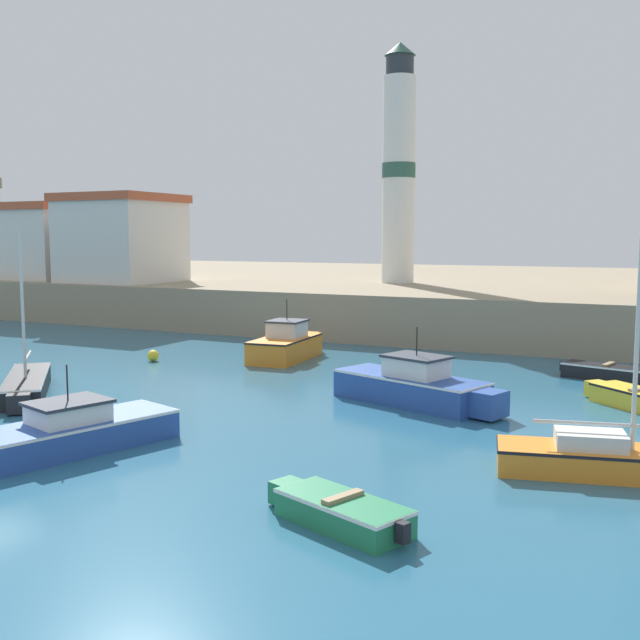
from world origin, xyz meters
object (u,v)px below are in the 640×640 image
(harbor_shed_near_wharf, at_px, (40,241))
(dinghy_yellow_0, at_px, (638,398))
(sailboat_black_1, at_px, (27,384))
(harbor_shed_mid_row, at_px, (122,238))
(sailboat_orange_2, at_px, (617,459))
(motorboat_blue_8, at_px, (71,431))
(motorboat_orange_3, at_px, (287,345))
(lighthouse, at_px, (399,167))
(dinghy_black_4, at_px, (611,372))
(dinghy_green_5, at_px, (339,510))
(motorboat_blue_7, at_px, (415,386))
(mooring_buoy, at_px, (153,356))

(harbor_shed_near_wharf, bearing_deg, dinghy_yellow_0, -18.85)
(sailboat_black_1, distance_m, harbor_shed_near_wharf, 29.24)
(harbor_shed_near_wharf, bearing_deg, harbor_shed_mid_row, -6.45)
(sailboat_orange_2, xyz_separation_m, motorboat_blue_8, (-12.34, -3.82, 0.08))
(motorboat_orange_3, distance_m, lighthouse, 18.00)
(sailboat_orange_2, bearing_deg, dinghy_black_4, 95.69)
(motorboat_blue_8, bearing_deg, dinghy_green_5, -10.31)
(motorboat_orange_3, xyz_separation_m, dinghy_green_5, (9.89, -16.07, -0.35))
(motorboat_blue_7, distance_m, harbor_shed_near_wharf, 36.46)
(lighthouse, bearing_deg, dinghy_black_4, -46.67)
(sailboat_black_1, height_order, sailboat_orange_2, sailboat_black_1)
(lighthouse, relative_size, harbor_shed_mid_row, 2.22)
(sailboat_orange_2, distance_m, dinghy_green_5, 6.84)
(dinghy_yellow_0, xyz_separation_m, harbor_shed_near_wharf, (-39.00, 13.31, 4.66))
(mooring_buoy, bearing_deg, dinghy_black_4, 12.75)
(dinghy_yellow_0, height_order, dinghy_green_5, dinghy_yellow_0)
(dinghy_green_5, xyz_separation_m, lighthouse, (-10.63, 31.72, 9.19))
(sailboat_orange_2, distance_m, dinghy_black_4, 11.88)
(sailboat_orange_2, height_order, motorboat_blue_8, sailboat_orange_2)
(motorboat_blue_7, bearing_deg, mooring_buoy, 167.09)
(motorboat_orange_3, relative_size, motorboat_blue_8, 0.86)
(harbor_shed_near_wharf, bearing_deg, dinghy_green_5, -36.76)
(dinghy_yellow_0, relative_size, motorboat_blue_7, 0.57)
(harbor_shed_near_wharf, height_order, harbor_shed_mid_row, harbor_shed_mid_row)
(lighthouse, bearing_deg, sailboat_black_1, -97.45)
(sailboat_orange_2, height_order, harbor_shed_mid_row, harbor_shed_mid_row)
(sailboat_black_1, xyz_separation_m, sailboat_orange_2, (18.39, -0.33, 0.01))
(motorboat_orange_3, height_order, motorboat_blue_7, motorboat_orange_3)
(lighthouse, distance_m, harbor_shed_near_wharf, 25.11)
(dinghy_yellow_0, distance_m, harbor_shed_mid_row, 33.74)
(motorboat_blue_8, relative_size, harbor_shed_mid_row, 0.90)
(motorboat_blue_7, relative_size, lighthouse, 0.41)
(dinghy_black_4, relative_size, lighthouse, 0.27)
(dinghy_black_4, bearing_deg, motorboat_blue_8, -125.51)
(motorboat_blue_8, xyz_separation_m, harbor_shed_mid_row, (-18.64, 23.51, 4.72))
(lighthouse, bearing_deg, sailboat_orange_2, -60.48)
(dinghy_green_5, relative_size, harbor_shed_near_wharf, 0.40)
(sailboat_black_1, bearing_deg, dinghy_green_5, -21.76)
(dinghy_black_4, bearing_deg, mooring_buoy, -167.25)
(dinghy_green_5, bearing_deg, motorboat_blue_7, 101.34)
(dinghy_green_5, relative_size, motorboat_blue_7, 0.54)
(dinghy_yellow_0, distance_m, motorboat_blue_8, 16.62)
(dinghy_green_5, bearing_deg, sailboat_orange_2, 50.51)
(sailboat_orange_2, bearing_deg, mooring_buoy, 157.86)
(lighthouse, bearing_deg, harbor_shed_near_wharf, -166.28)
(sailboat_black_1, distance_m, harbor_shed_mid_row, 23.58)
(harbor_shed_near_wharf, bearing_deg, sailboat_orange_2, -27.85)
(sailboat_orange_2, bearing_deg, dinghy_yellow_0, 89.81)
(dinghy_yellow_0, height_order, sailboat_black_1, sailboat_black_1)
(motorboat_orange_3, relative_size, dinghy_green_5, 1.55)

